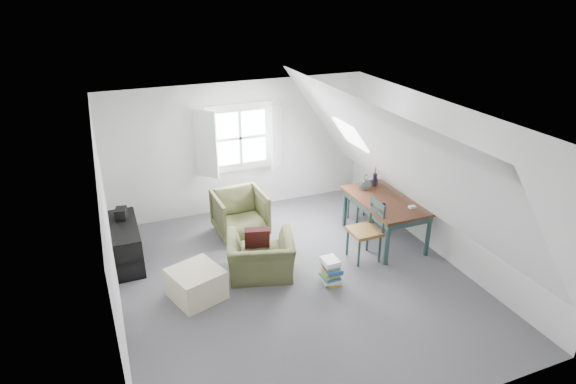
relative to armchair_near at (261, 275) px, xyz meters
name	(u,v)px	position (x,y,z in m)	size (l,w,h in m)	color
floor	(295,280)	(0.43, -0.34, 0.00)	(5.50, 5.50, 0.00)	#4E4D52
ceiling	(297,120)	(0.43, -0.34, 2.50)	(5.50, 5.50, 0.00)	white
wall_back	(240,147)	(0.43, 2.41, 1.25)	(5.00, 5.00, 0.00)	silver
wall_front	(411,327)	(0.43, -3.09, 1.25)	(5.00, 5.00, 0.00)	silver
wall_left	(109,239)	(-2.07, -0.34, 1.25)	(5.50, 5.50, 0.00)	silver
wall_right	(441,181)	(2.93, -0.34, 1.25)	(5.50, 5.50, 0.00)	silver
slope_left	(183,189)	(-1.12, -0.34, 1.78)	(5.50, 5.50, 0.00)	white
slope_right	(393,157)	(1.98, -0.34, 1.78)	(5.50, 5.50, 0.00)	white
dormer_window	(241,138)	(0.43, 2.34, 1.45)	(1.71, 0.35, 1.30)	white
skylight	(350,135)	(1.98, 0.96, 1.75)	(0.55, 0.75, 0.04)	white
armchair_near	(261,275)	(0.00, 0.00, 0.00)	(0.99, 0.87, 0.65)	#464A2A
armchair_far	(241,233)	(0.09, 1.37, 0.00)	(0.85, 0.88, 0.80)	#464A2A
throw_pillow	(257,238)	(0.00, 0.15, 0.57)	(0.38, 0.11, 0.38)	#3C1013
ottoman	(196,284)	(-1.03, -0.18, 0.22)	(0.66, 0.66, 0.44)	#C3B897
dining_table	(386,204)	(2.33, 0.24, 0.68)	(0.94, 1.57, 0.78)	#33180D
demijohn	(365,184)	(2.18, 0.69, 0.90)	(0.20, 0.20, 0.28)	silver
vase_twigs	(375,179)	(2.43, 0.79, 0.92)	(0.08, 0.08, 0.59)	black
cup	(383,209)	(2.08, -0.06, 0.78)	(0.09, 0.09, 0.09)	black
paper_box	(412,207)	(2.53, -0.21, 0.80)	(0.11, 0.07, 0.04)	white
dining_chair_far	(363,199)	(2.33, 0.98, 0.47)	(0.43, 0.43, 0.91)	brown
dining_chair_near	(367,230)	(1.74, -0.16, 0.52)	(0.47, 0.47, 0.99)	brown
media_shelf	(127,246)	(-1.86, 1.15, 0.29)	(0.42, 1.27, 0.65)	black
electronics_box	(121,214)	(-1.86, 1.44, 0.73)	(0.17, 0.23, 0.19)	black
magazine_stack	(331,271)	(0.90, -0.59, 0.20)	(0.30, 0.36, 0.40)	#B29933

